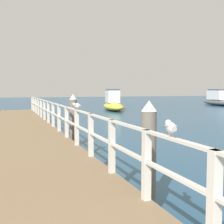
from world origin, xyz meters
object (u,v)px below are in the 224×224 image
at_px(seagull_background, 77,105).
at_px(boat_3, 113,103).
at_px(boat_0, 220,100).
at_px(dock_piling_near, 149,154).
at_px(dock_piling_far, 73,120).
at_px(seagull_foreground, 171,127).

bearing_deg(seagull_background, boat_3, 48.36).
bearing_deg(seagull_background, boat_0, 24.71).
relative_size(seagull_background, boat_3, 0.07).
bearing_deg(dock_piling_near, seagull_background, 95.20).
relative_size(dock_piling_far, seagull_background, 4.34).
xyz_separation_m(dock_piling_far, seagull_foreground, (-0.38, -7.93, 0.70)).
relative_size(dock_piling_far, seagull_foreground, 4.33).
distance_m(seagull_foreground, seagull_background, 5.61).
xyz_separation_m(dock_piling_near, seagull_background, (-0.38, 4.20, 0.70)).
relative_size(dock_piling_near, seagull_foreground, 4.33).
relative_size(seagull_foreground, boat_3, 0.07).
relative_size(seagull_background, boat_0, 0.06).
distance_m(dock_piling_far, boat_3, 19.65).
distance_m(seagull_foreground, boat_0, 38.38).
bearing_deg(boat_0, dock_piling_near, -124.66).
bearing_deg(boat_0, dock_piling_far, -132.28).
bearing_deg(seagull_background, dock_piling_near, -103.69).
height_order(seagull_background, boat_0, boat_0).
distance_m(seagull_foreground, boat_3, 27.20).
bearing_deg(dock_piling_far, boat_3, 65.66).
bearing_deg(boat_3, seagull_background, -102.50).
bearing_deg(boat_3, dock_piling_near, -98.09).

